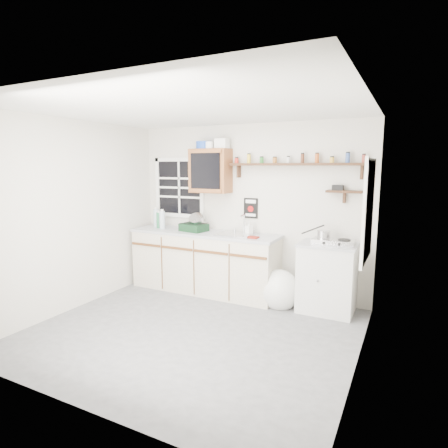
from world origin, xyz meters
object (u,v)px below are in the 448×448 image
object	(u,v)px
main_cabinet	(204,261)
right_cabinet	(327,277)
spice_shelf	(295,164)
dish_rack	(195,225)
hotplate	(334,242)
upper_cabinet	(210,171)

from	to	relation	value
main_cabinet	right_cabinet	world-z (taller)	main_cabinet
spice_shelf	dish_rack	world-z (taller)	spice_shelf
spice_shelf	hotplate	world-z (taller)	spice_shelf
right_cabinet	hotplate	size ratio (longest dim) A/B	1.74
right_cabinet	hotplate	xyz separation A→B (m)	(0.07, -0.02, 0.49)
dish_rack	upper_cabinet	bearing A→B (deg)	50.73
upper_cabinet	dish_rack	world-z (taller)	upper_cabinet
main_cabinet	upper_cabinet	xyz separation A→B (m)	(0.03, 0.14, 1.36)
main_cabinet	upper_cabinet	bearing A→B (deg)	76.32
main_cabinet	right_cabinet	size ratio (longest dim) A/B	2.54
right_cabinet	dish_rack	xyz separation A→B (m)	(-1.99, -0.04, 0.56)
upper_cabinet	hotplate	xyz separation A→B (m)	(1.87, -0.14, -0.88)
main_cabinet	hotplate	distance (m)	1.96
upper_cabinet	spice_shelf	distance (m)	1.28
upper_cabinet	hotplate	world-z (taller)	upper_cabinet
right_cabinet	dish_rack	world-z (taller)	dish_rack
main_cabinet	right_cabinet	distance (m)	1.84
dish_rack	hotplate	distance (m)	2.05
right_cabinet	upper_cabinet	world-z (taller)	upper_cabinet
main_cabinet	dish_rack	distance (m)	0.57
right_cabinet	hotplate	distance (m)	0.49
spice_shelf	right_cabinet	bearing A→B (deg)	-19.72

